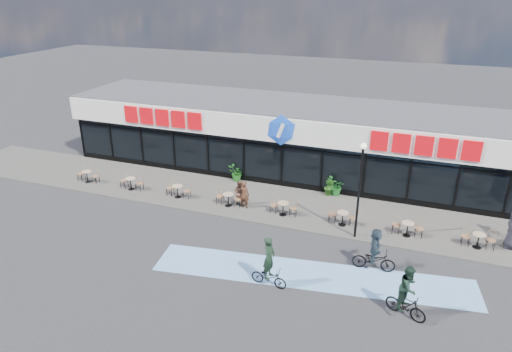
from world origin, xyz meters
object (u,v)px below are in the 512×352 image
at_px(cyclist_a, 407,295).
at_px(potted_plant_left, 236,173).
at_px(bistro_set_0, 88,175).
at_px(patron_left, 244,195).
at_px(patron_right, 240,192).
at_px(potted_plant_right, 329,187).
at_px(cyclist_b, 374,253).
at_px(potted_plant_mid, 336,186).
at_px(lamp_post, 360,183).

bearing_deg(cyclist_a, potted_plant_left, 138.75).
distance_m(bistro_set_0, patron_left, 10.68).
xyz_separation_m(patron_left, patron_right, (-0.42, 0.33, -0.06)).
xyz_separation_m(potted_plant_right, patron_left, (-4.17, -3.20, 0.24)).
bearing_deg(cyclist_a, bistro_set_0, 162.43).
relative_size(potted_plant_left, potted_plant_right, 0.94).
height_order(potted_plant_left, cyclist_b, cyclist_b).
distance_m(patron_left, patron_right, 0.54).
height_order(potted_plant_left, patron_left, patron_left).
bearing_deg(potted_plant_mid, patron_right, -148.55).
relative_size(lamp_post, cyclist_b, 2.40).
relative_size(patron_right, cyclist_b, 0.71).
relative_size(lamp_post, bistro_set_0, 3.21).
bearing_deg(cyclist_b, bistro_set_0, 169.13).
distance_m(potted_plant_mid, patron_right, 5.80).
relative_size(patron_left, cyclist_b, 0.77).
height_order(potted_plant_left, patron_right, patron_right).
height_order(potted_plant_mid, patron_right, patron_right).
bearing_deg(lamp_post, potted_plant_left, 151.92).
bearing_deg(patron_left, potted_plant_mid, -141.82).
xyz_separation_m(bistro_set_0, potted_plant_mid, (15.19, 3.39, 0.11)).
distance_m(potted_plant_right, patron_right, 5.41).
xyz_separation_m(potted_plant_left, patron_left, (1.85, -3.29, 0.27)).
distance_m(potted_plant_mid, potted_plant_right, 0.39).
height_order(lamp_post, potted_plant_right, lamp_post).
height_order(potted_plant_mid, patron_left, patron_left).
xyz_separation_m(lamp_post, bistro_set_0, (-17.04, 1.06, -2.50)).
bearing_deg(potted_plant_left, patron_left, -60.70).
relative_size(lamp_post, patron_right, 3.38).
bearing_deg(potted_plant_left, cyclist_b, -35.96).
bearing_deg(cyclist_b, patron_right, 154.16).
bearing_deg(patron_right, lamp_post, -179.72).
bearing_deg(cyclist_b, lamp_post, 115.89).
distance_m(potted_plant_left, cyclist_b, 11.61).
height_order(bistro_set_0, cyclist_a, cyclist_a).
xyz_separation_m(bistro_set_0, patron_left, (10.67, 0.03, 0.34)).
distance_m(bistro_set_0, cyclist_b, 18.56).
bearing_deg(patron_right, potted_plant_mid, -136.42).
bearing_deg(potted_plant_mid, bistro_set_0, -167.44).
relative_size(potted_plant_left, patron_left, 0.66).
relative_size(potted_plant_left, cyclist_a, 0.46).
bearing_deg(patron_right, cyclist_b, 166.29).
distance_m(lamp_post, patron_left, 6.81).
relative_size(potted_plant_right, patron_right, 0.76).
bearing_deg(bistro_set_0, cyclist_a, -17.57).
height_order(lamp_post, potted_plant_mid, lamp_post).
bearing_deg(bistro_set_0, potted_plant_mid, 12.56).
xyz_separation_m(patron_left, cyclist_a, (9.07, -6.28, 0.10)).
height_order(potted_plant_mid, potted_plant_right, potted_plant_mid).
xyz_separation_m(patron_right, cyclist_b, (7.97, -3.86, 0.03)).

